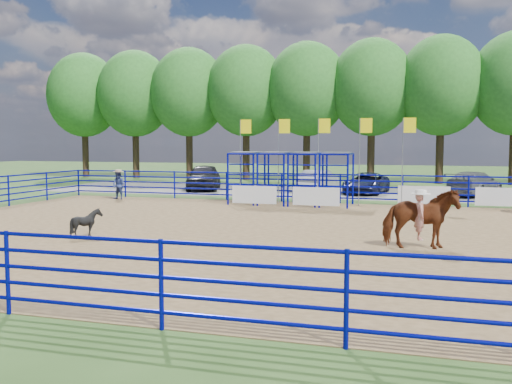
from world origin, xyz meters
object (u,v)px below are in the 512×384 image
horse_and_rider (420,217)px  car_d (474,184)px  spectator_cowboy (119,184)px  car_b (318,181)px  car_c (366,183)px  calf (86,223)px  car_a (204,177)px

horse_and_rider → car_d: horse_and_rider is taller
spectator_cowboy → car_d: 19.91m
spectator_cowboy → car_b: spectator_cowboy is taller
spectator_cowboy → car_c: (12.33, 7.35, -0.18)m
calf → car_d: bearing=-46.3°
car_a → car_b: bearing=-8.5°
car_b → car_c: bearing=176.5°
horse_and_rider → spectator_cowboy: size_ratio=1.51×
car_c → car_b: bearing=174.0°
car_a → calf: bearing=-95.8°
car_b → car_c: car_b is taller
car_b → car_a: bearing=17.7°
car_a → car_b: (7.27, 0.98, -0.15)m
horse_and_rider → car_c: (-3.27, 17.53, -0.31)m
horse_and_rider → car_b: horse_and_rider is taller
spectator_cowboy → car_c: bearing=30.8°
horse_and_rider → car_a: horse_and_rider is taller
car_a → car_b: 7.34m
horse_and_rider → car_a: (-13.56, 17.28, -0.11)m
calf → spectator_cowboy: bearing=13.7°
car_b → car_c: size_ratio=0.90×
spectator_cowboy → car_a: size_ratio=0.32×
car_b → spectator_cowboy: bearing=51.0°
horse_and_rider → car_c: horse_and_rider is taller
calf → car_a: bearing=-1.6°
spectator_cowboy → car_a: (2.04, 7.10, 0.02)m
calf → car_c: (6.93, 18.62, 0.14)m
spectator_cowboy → car_a: 7.38m
horse_and_rider → car_b: bearing=109.0°
spectator_cowboy → car_b: (9.31, 8.07, -0.14)m
calf → car_d: size_ratio=0.20×
calf → car_a: 18.68m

